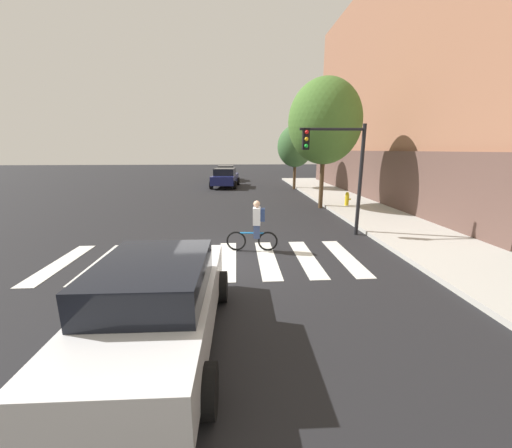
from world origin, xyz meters
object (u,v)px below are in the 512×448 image
sedan_mid (225,177)px  street_tree_near (325,122)px  fire_hydrant (347,199)px  cyclist (256,226)px  sedan_near (157,302)px  street_tree_mid (295,146)px  manhole_cover (176,322)px  sedan_far (226,173)px  traffic_light_near (340,161)px

sedan_mid → street_tree_near: size_ratio=0.71×
fire_hydrant → cyclist: bearing=-128.5°
sedan_mid → sedan_near: bearing=-90.9°
street_tree_mid → cyclist: bearing=-105.1°
cyclist → fire_hydrant: bearing=51.5°
manhole_cover → sedan_near: bearing=-99.6°
street_tree_near → manhole_cover: bearing=-117.8°
cyclist → street_tree_mid: size_ratio=0.33×
sedan_far → street_tree_mid: size_ratio=0.88×
fire_hydrant → traffic_light_near: bearing=-114.0°
cyclist → street_tree_near: bearing=60.0°
sedan_near → sedan_far: sedan_near is taller
sedan_mid → fire_hydrant: sedan_mid is taller
sedan_near → cyclist: (1.95, 4.86, 0.02)m
manhole_cover → sedan_far: bearing=89.8°
cyclist → traffic_light_near: size_ratio=0.41×
sedan_mid → sedan_far: size_ratio=1.08×
sedan_mid → fire_hydrant: 12.75m
traffic_light_near → cyclist: bearing=-152.6°
sedan_near → street_tree_near: 14.16m
street_tree_near → street_tree_mid: street_tree_near is taller
sedan_near → cyclist: 5.24m
sedan_far → fire_hydrant: 17.99m
sedan_mid → street_tree_near: (5.81, -10.34, 3.87)m
cyclist → fire_hydrant: cyclist is taller
fire_hydrant → street_tree_near: 4.47m
sedan_mid → sedan_far: 5.93m
sedan_far → sedan_mid: bearing=-88.7°
fire_hydrant → street_tree_mid: 9.22m
cyclist → street_tree_near: (4.20, 7.28, 3.89)m
sedan_near → street_tree_mid: bearing=73.2°
cyclist → sedan_far: bearing=94.2°
fire_hydrant → sedan_far: bearing=114.5°
sedan_mid → street_tree_near: 12.48m
sedan_far → cyclist: bearing=-85.8°
manhole_cover → traffic_light_near: (5.10, 5.86, 2.86)m
manhole_cover → sedan_mid: bearing=89.4°
cyclist → traffic_light_near: traffic_light_near is taller
manhole_cover → street_tree_mid: street_tree_mid is taller
manhole_cover → fire_hydrant: 13.64m
sedan_near → traffic_light_near: bearing=51.4°
cyclist → street_tree_mid: (4.27, 15.78, 2.68)m
cyclist → traffic_light_near: bearing=27.4°
traffic_light_near → fire_hydrant: size_ratio=5.38×
sedan_far → fire_hydrant: size_ratio=5.89×
traffic_light_near → street_tree_near: bearing=80.5°
sedan_far → cyclist: 23.61m
sedan_mid → cyclist: size_ratio=2.92×
street_tree_mid → street_tree_near: bearing=-90.5°
manhole_cover → street_tree_mid: 21.16m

